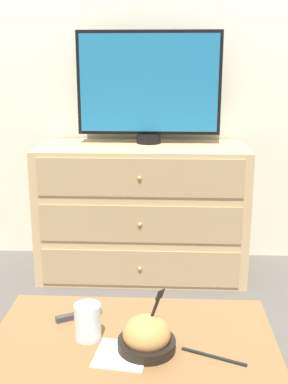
% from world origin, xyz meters
% --- Properties ---
extents(ground_plane, '(12.00, 12.00, 0.00)m').
position_xyz_m(ground_plane, '(0.00, 0.00, 0.00)').
color(ground_plane, '#56514C').
extents(wall_back, '(12.00, 0.05, 2.60)m').
position_xyz_m(wall_back, '(0.00, 0.03, 1.30)').
color(wall_back, silver).
rests_on(wall_back, ground_plane).
extents(dresser, '(1.24, 0.55, 0.80)m').
position_xyz_m(dresser, '(-0.02, -0.30, 0.40)').
color(dresser, tan).
rests_on(dresser, ground_plane).
extents(tv, '(0.85, 0.15, 0.66)m').
position_xyz_m(tv, '(0.01, -0.20, 1.14)').
color(tv, black).
rests_on(tv, dresser).
extents(coffee_table, '(0.88, 0.51, 0.45)m').
position_xyz_m(coffee_table, '(0.03, -1.78, 0.38)').
color(coffee_table, olive).
rests_on(coffee_table, ground_plane).
extents(takeout_bowl, '(0.17, 0.17, 0.20)m').
position_xyz_m(takeout_bowl, '(0.07, -1.85, 0.49)').
color(takeout_bowl, black).
rests_on(takeout_bowl, coffee_table).
extents(drink_cup, '(0.08, 0.08, 0.11)m').
position_xyz_m(drink_cup, '(-0.11, -1.80, 0.50)').
color(drink_cup, '#9E6638').
rests_on(drink_cup, coffee_table).
extents(napkin, '(0.17, 0.17, 0.00)m').
position_xyz_m(napkin, '(-0.00, -1.88, 0.45)').
color(napkin, silver).
rests_on(napkin, coffee_table).
extents(knife, '(0.18, 0.08, 0.01)m').
position_xyz_m(knife, '(0.27, -1.88, 0.45)').
color(knife, black).
rests_on(knife, coffee_table).
extents(remote_control, '(0.15, 0.09, 0.02)m').
position_xyz_m(remote_control, '(-0.16, -1.67, 0.46)').
color(remote_control, '#38383D').
rests_on(remote_control, coffee_table).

